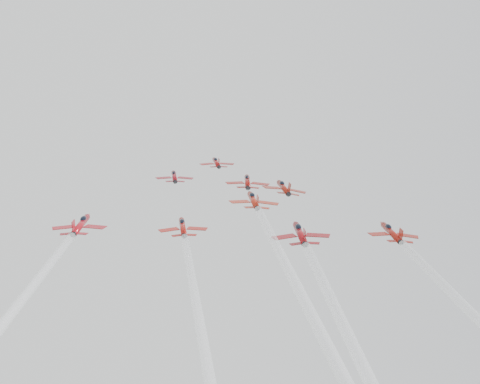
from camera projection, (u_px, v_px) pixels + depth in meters
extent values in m
cylinder|color=maroon|center=(217.00, 163.00, 165.81)|extent=(1.00, 8.45, 5.35)
cone|color=maroon|center=(215.00, 158.00, 171.17)|extent=(1.00, 2.24, 1.86)
cone|color=black|center=(218.00, 168.00, 160.88)|extent=(1.00, 1.45, 1.41)
ellipsoid|color=black|center=(216.00, 159.00, 167.72)|extent=(0.91, 2.15, 1.70)
cube|color=maroon|center=(207.00, 164.00, 164.86)|extent=(3.76, 2.48, 0.89)
cube|color=maroon|center=(227.00, 164.00, 165.37)|extent=(3.76, 2.48, 0.89)
cube|color=maroon|center=(218.00, 162.00, 161.66)|extent=(0.11, 2.33, 2.40)
cube|color=maroon|center=(212.00, 167.00, 161.63)|extent=(1.80, 1.23, 0.51)
cube|color=maroon|center=(223.00, 167.00, 161.89)|extent=(1.80, 1.23, 0.51)
cylinder|color=maroon|center=(174.00, 177.00, 149.10)|extent=(0.98, 8.28, 5.25)
cone|color=maroon|center=(174.00, 171.00, 154.36)|extent=(0.98, 2.20, 1.82)
cone|color=black|center=(174.00, 182.00, 144.27)|extent=(0.98, 1.42, 1.38)
ellipsoid|color=black|center=(174.00, 173.00, 150.97)|extent=(0.89, 2.11, 1.67)
cube|color=maroon|center=(163.00, 178.00, 148.17)|extent=(3.68, 2.43, 0.87)
cube|color=maroon|center=(185.00, 178.00, 148.67)|extent=(3.68, 2.43, 0.87)
cube|color=maroon|center=(174.00, 176.00, 145.04)|extent=(0.11, 2.28, 2.35)
cube|color=maroon|center=(169.00, 181.00, 145.01)|extent=(1.77, 1.20, 0.50)
cube|color=maroon|center=(180.00, 181.00, 145.27)|extent=(1.77, 1.20, 0.50)
cylinder|color=maroon|center=(247.00, 182.00, 147.91)|extent=(1.14, 9.58, 6.07)
cone|color=maroon|center=(245.00, 176.00, 153.99)|extent=(1.14, 2.54, 2.11)
cone|color=black|center=(250.00, 189.00, 142.32)|extent=(1.14, 1.64, 1.60)
ellipsoid|color=black|center=(246.00, 177.00, 150.07)|extent=(1.04, 2.44, 1.93)
cube|color=maroon|center=(235.00, 183.00, 146.83)|extent=(4.26, 2.81, 1.00)
cube|color=maroon|center=(260.00, 184.00, 147.41)|extent=(4.26, 2.81, 1.00)
cube|color=maroon|center=(250.00, 182.00, 143.21)|extent=(0.12, 2.64, 2.72)
cube|color=maroon|center=(243.00, 187.00, 143.17)|extent=(2.04, 1.39, 0.58)
cube|color=maroon|center=(256.00, 188.00, 143.47)|extent=(2.04, 1.39, 0.58)
cylinder|color=maroon|center=(284.00, 188.00, 144.34)|extent=(1.13, 9.50, 6.02)
cone|color=maroon|center=(279.00, 181.00, 150.37)|extent=(1.13, 2.52, 2.09)
cone|color=black|center=(288.00, 195.00, 138.80)|extent=(1.13, 1.63, 1.59)
ellipsoid|color=black|center=(282.00, 183.00, 146.48)|extent=(1.03, 2.42, 1.91)
cube|color=maroon|center=(272.00, 189.00, 143.27)|extent=(4.22, 2.79, 1.00)
cube|color=maroon|center=(297.00, 190.00, 143.84)|extent=(4.22, 2.79, 1.00)
cube|color=maroon|center=(287.00, 188.00, 139.68)|extent=(0.12, 2.62, 2.70)
cube|color=maroon|center=(280.00, 194.00, 139.64)|extent=(2.03, 1.38, 0.57)
cube|color=maroon|center=(294.00, 194.00, 139.94)|extent=(2.03, 1.38, 0.57)
cylinder|color=#B02210|center=(254.00, 201.00, 132.83)|extent=(1.16, 9.80, 6.20)
cone|color=#B02210|center=(250.00, 193.00, 139.04)|extent=(1.16, 2.60, 2.16)
cone|color=black|center=(257.00, 209.00, 127.12)|extent=(1.16, 1.68, 1.64)
ellipsoid|color=black|center=(252.00, 195.00, 135.04)|extent=(1.06, 2.50, 1.97)
cube|color=#B02210|center=(240.00, 202.00, 131.73)|extent=(4.35, 2.87, 1.03)
cube|color=#B02210|center=(268.00, 203.00, 132.32)|extent=(4.35, 2.87, 1.03)
cube|color=#B02210|center=(257.00, 201.00, 128.02)|extent=(0.13, 2.70, 2.78)
cube|color=#B02210|center=(249.00, 207.00, 127.99)|extent=(2.09, 1.42, 0.59)
cube|color=#B02210|center=(264.00, 208.00, 128.29)|extent=(2.09, 1.42, 0.59)
cylinder|color=white|center=(303.00, 319.00, 80.85)|extent=(1.48, 83.76, 47.99)
cylinder|color=#B2101B|center=(80.00, 225.00, 111.82)|extent=(1.07, 8.98, 5.69)
cone|color=#B2101B|center=(85.00, 215.00, 117.52)|extent=(1.07, 2.38, 1.98)
cone|color=black|center=(76.00, 236.00, 106.59)|extent=(1.07, 1.54, 1.50)
ellipsoid|color=black|center=(82.00, 219.00, 113.85)|extent=(0.97, 2.29, 1.81)
cube|color=#B2101B|center=(64.00, 227.00, 110.81)|extent=(3.99, 2.63, 0.94)
cube|color=#B2101B|center=(96.00, 227.00, 111.35)|extent=(3.99, 2.63, 0.94)
cube|color=#B2101B|center=(77.00, 226.00, 107.42)|extent=(0.12, 2.47, 2.55)
cube|color=#B2101B|center=(68.00, 234.00, 107.38)|extent=(1.92, 1.31, 0.54)
cube|color=#B2101B|center=(85.00, 234.00, 107.66)|extent=(1.92, 1.31, 0.54)
cylinder|color=white|center=(10.00, 381.00, 64.17)|extent=(1.36, 76.79, 43.99)
cylinder|color=#AF1710|center=(183.00, 228.00, 113.58)|extent=(0.97, 8.20, 5.19)
cone|color=#AF1710|center=(183.00, 218.00, 118.78)|extent=(0.97, 2.18, 1.81)
cone|color=black|center=(183.00, 237.00, 108.80)|extent=(0.97, 1.40, 1.37)
ellipsoid|color=black|center=(183.00, 222.00, 115.43)|extent=(0.89, 2.09, 1.65)
cube|color=#AF1710|center=(169.00, 229.00, 112.66)|extent=(3.65, 2.40, 0.86)
cube|color=#AF1710|center=(197.00, 229.00, 113.15)|extent=(3.65, 2.40, 0.86)
cube|color=#AF1710|center=(183.00, 229.00, 109.56)|extent=(0.11, 2.26, 2.33)
cube|color=#AF1710|center=(176.00, 235.00, 109.53)|extent=(1.75, 1.19, 0.50)
cube|color=#AF1710|center=(191.00, 235.00, 109.78)|extent=(1.75, 1.19, 0.50)
cylinder|color=white|center=(187.00, 359.00, 70.06)|extent=(1.24, 70.13, 40.18)
cylinder|color=maroon|center=(300.00, 234.00, 113.46)|extent=(1.16, 9.77, 6.19)
cone|color=maroon|center=(294.00, 223.00, 119.66)|extent=(1.16, 2.59, 2.15)
cone|color=black|center=(307.00, 246.00, 107.77)|extent=(1.16, 1.67, 1.63)
ellipsoid|color=black|center=(298.00, 227.00, 115.67)|extent=(1.06, 2.49, 1.97)
cube|color=maroon|center=(285.00, 236.00, 112.37)|extent=(4.34, 2.87, 1.02)
cube|color=maroon|center=(318.00, 236.00, 112.95)|extent=(4.34, 2.87, 1.02)
cube|color=maroon|center=(306.00, 236.00, 108.67)|extent=(0.13, 2.69, 2.77)
cube|color=maroon|center=(297.00, 243.00, 108.63)|extent=(2.09, 1.42, 0.59)
cube|color=maroon|center=(315.00, 244.00, 108.94)|extent=(2.09, 1.42, 0.59)
cylinder|color=maroon|center=(392.00, 233.00, 116.72)|extent=(1.06, 8.89, 5.63)
cone|color=maroon|center=(382.00, 223.00, 122.36)|extent=(1.06, 2.36, 1.96)
cone|color=black|center=(402.00, 243.00, 111.54)|extent=(1.06, 1.52, 1.49)
ellipsoid|color=black|center=(388.00, 227.00, 118.73)|extent=(0.96, 2.27, 1.79)
cube|color=maroon|center=(379.00, 235.00, 115.73)|extent=(3.95, 2.61, 0.93)
cube|color=maroon|center=(408.00, 235.00, 116.26)|extent=(3.95, 2.61, 0.93)
cube|color=maroon|center=(400.00, 235.00, 112.36)|extent=(0.12, 2.45, 2.52)
cube|color=maroon|center=(392.00, 241.00, 112.33)|extent=(1.90, 1.29, 0.54)
cube|color=maroon|center=(408.00, 242.00, 112.60)|extent=(1.90, 1.29, 0.54)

